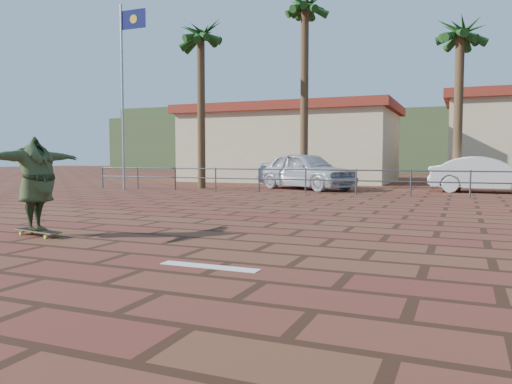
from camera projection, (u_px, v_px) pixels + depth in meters
ground at (206, 248)px, 7.95m from camera, size 120.00×120.00×0.00m
paint_stripe at (209, 266)px, 6.58m from camera, size 1.40×0.22×0.01m
guardrail at (356, 177)px, 18.96m from camera, size 24.06×0.06×1.00m
flagpole at (125, 83)px, 21.55m from camera, size 1.30×0.10×8.00m
palm_far_left at (201, 39)px, 22.79m from camera, size 2.40×2.40×8.25m
palm_left at (305, 12)px, 22.36m from camera, size 2.40×2.40×9.45m
palm_center at (460, 37)px, 20.44m from camera, size 2.40×2.40×7.75m
building_west at (291, 143)px, 30.36m from camera, size 12.60×7.60×4.50m
hill_front at (427, 143)px, 53.79m from camera, size 70.00×18.00×6.00m
hill_back at (259, 138)px, 67.68m from camera, size 35.00×14.00×8.00m
longboard at (38, 231)px, 9.13m from camera, size 1.14×0.45×0.11m
skateboarder at (37, 184)px, 9.07m from camera, size 0.65×2.12×1.71m
car_silver at (305, 171)px, 22.46m from camera, size 5.32×4.02×1.69m
car_white at (487, 175)px, 20.28m from camera, size 4.51×1.68×1.47m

